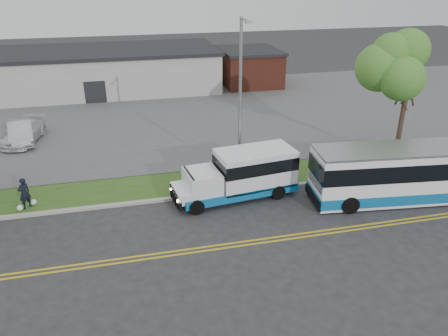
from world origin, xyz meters
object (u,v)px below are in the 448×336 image
object	(u,v)px
tree_east	(411,70)
streetlight_near	(241,97)
parked_car_a	(21,132)
parked_car_b	(24,132)
shuttle_bus	(244,173)
pedestrian	(24,193)
transit_bus	(412,173)

from	to	relation	value
tree_east	streetlight_near	world-z (taller)	streetlight_near
parked_car_a	streetlight_near	bearing A→B (deg)	-44.71
parked_car_a	parked_car_b	bearing A→B (deg)	-6.11
shuttle_bus	parked_car_a	xyz separation A→B (m)	(-13.79, 11.85, -0.57)
tree_east	parked_car_b	xyz separation A→B (m)	(-24.93, 9.54, -5.38)
tree_east	pedestrian	xyz separation A→B (m)	(-23.16, -1.10, -5.23)
pedestrian	parked_car_b	xyz separation A→B (m)	(-1.77, 10.64, -0.15)
streetlight_near	parked_car_b	size ratio (longest dim) A/B	1.91
tree_east	parked_car_b	distance (m)	27.23
parked_car_b	tree_east	bearing A→B (deg)	-8.98
shuttle_bus	transit_bus	world-z (taller)	transit_bus
shuttle_bus	parked_car_b	xyz separation A→B (m)	(-13.60, 11.86, -0.62)
streetlight_near	transit_bus	size ratio (longest dim) A/B	0.83
shuttle_bus	pedestrian	world-z (taller)	shuttle_bus
tree_east	parked_car_b	world-z (taller)	tree_east
pedestrian	parked_car_b	bearing A→B (deg)	-119.45
shuttle_bus	pedestrian	distance (m)	11.91
pedestrian	transit_bus	bearing A→B (deg)	131.06
tree_east	pedestrian	bearing A→B (deg)	-177.28
transit_bus	pedestrian	distance (m)	21.18
streetlight_near	pedestrian	xyz separation A→B (m)	(-12.16, -0.83, -4.26)
shuttle_bus	pedestrian	bearing A→B (deg)	167.04
parked_car_a	parked_car_b	world-z (taller)	parked_car_a
transit_bus	parked_car_b	world-z (taller)	transit_bus
parked_car_b	parked_car_a	bearing A→B (deg)	-164.20
streetlight_near	pedestrian	distance (m)	12.91
shuttle_bus	parked_car_b	bearing A→B (deg)	131.82
transit_bus	parked_car_a	xyz separation A→B (m)	(-22.80, 14.33, -0.70)
streetlight_near	transit_bus	world-z (taller)	streetlight_near
tree_east	parked_car_a	xyz separation A→B (m)	(-25.12, 9.53, -5.33)
transit_bus	pedestrian	bearing A→B (deg)	176.21
shuttle_bus	parked_car_b	size ratio (longest dim) A/B	1.46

